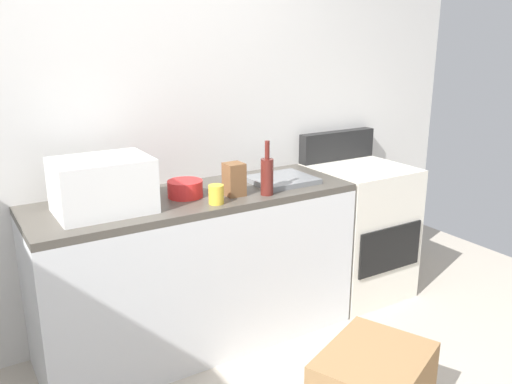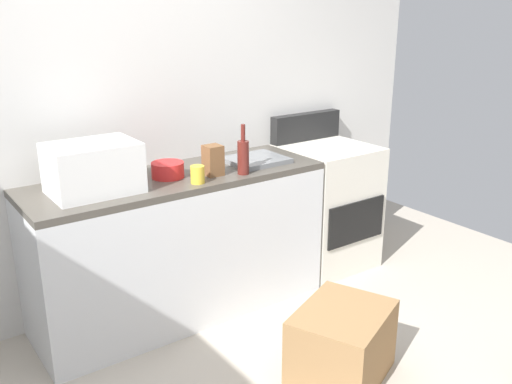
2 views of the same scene
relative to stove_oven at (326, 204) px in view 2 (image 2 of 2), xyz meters
The scene contains 10 objects.
wall_back 1.77m from the stove_oven, 167.22° to the left, with size 5.00×0.10×2.60m, color silver.
kitchen_counter 1.22m from the stove_oven, behind, with size 1.80×0.60×0.90m.
stove_oven is the anchor object (origin of this frame).
microwave 1.82m from the stove_oven, behind, with size 0.46×0.34×0.27m, color white.
sink_basin 0.81m from the stove_oven, behind, with size 0.36×0.32×0.03m, color slate.
wine_bottle 1.06m from the stove_oven, 166.44° to the right, with size 0.07×0.07×0.30m.
coffee_mug 1.31m from the stove_oven, 169.88° to the right, with size 0.08×0.08×0.10m, color gold.
knife_block 1.17m from the stove_oven, behind, with size 0.10×0.10×0.18m, color brown.
mixing_bowl 1.37m from the stove_oven, behind, with size 0.19×0.19×0.09m, color red.
cardboard_box_large 1.42m from the stove_oven, 128.71° to the right, with size 0.52×0.42×0.39m, color olive.
Camera 2 is at (-1.17, -1.66, 1.85)m, focal length 39.43 mm.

